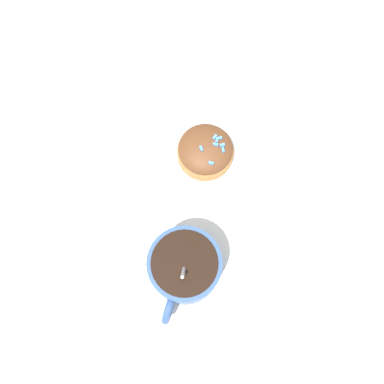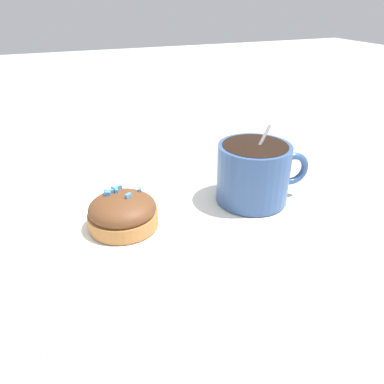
# 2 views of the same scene
# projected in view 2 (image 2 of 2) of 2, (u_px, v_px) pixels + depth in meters

# --- Properties ---
(ground_plane) EXTENTS (3.00, 3.00, 0.00)m
(ground_plane) POSITION_uv_depth(u_px,v_px,m) (194.00, 218.00, 0.45)
(ground_plane) COLOR #B2B2B7
(paper_napkin) EXTENTS (0.35, 0.36, 0.00)m
(paper_napkin) POSITION_uv_depth(u_px,v_px,m) (194.00, 217.00, 0.45)
(paper_napkin) COLOR white
(paper_napkin) RESTS_ON ground_plane
(coffee_cup) EXTENTS (0.12, 0.09, 0.10)m
(coffee_cup) POSITION_uv_depth(u_px,v_px,m) (254.00, 170.00, 0.46)
(coffee_cup) COLOR #335184
(coffee_cup) RESTS_ON paper_napkin
(frosted_pastry) EXTENTS (0.08, 0.08, 0.04)m
(frosted_pastry) POSITION_uv_depth(u_px,v_px,m) (123.00, 212.00, 0.42)
(frosted_pastry) COLOR #B2753D
(frosted_pastry) RESTS_ON paper_napkin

